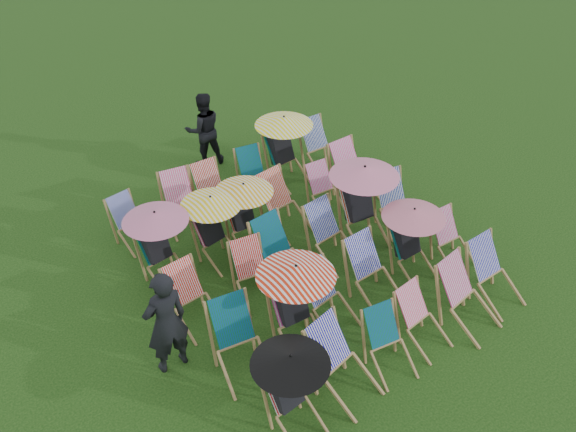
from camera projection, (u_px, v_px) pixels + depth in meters
ground at (310, 269)px, 10.65m from camera, size 100.00×100.00×0.00m
deckchair_0 at (293, 392)px, 7.90m from camera, size 0.99×1.06×1.18m
deckchair_1 at (344, 364)px, 8.39m from camera, size 0.86×1.06×1.03m
deckchair_2 at (390, 344)px, 8.77m from camera, size 0.68×0.86×0.86m
deckchair_3 at (424, 320)px, 9.14m from camera, size 0.66×0.85×0.86m
deckchair_4 at (469, 297)px, 9.40m from camera, size 0.81×1.03×1.02m
deckchair_5 at (496, 274)px, 9.83m from camera, size 0.67×0.92×0.98m
deckchair_6 at (240, 343)px, 8.68m from camera, size 0.80×1.02×1.02m
deckchair_7 at (297, 305)px, 8.99m from camera, size 1.13×1.18×1.33m
deckchair_8 at (330, 299)px, 9.43m from camera, size 0.74×0.94×0.93m
deckchair_9 at (374, 272)px, 9.86m from camera, size 0.69×0.94×0.99m
deckchair_10 at (413, 241)px, 10.24m from camera, size 1.01×1.06×1.20m
deckchair_11 at (453, 240)px, 10.61m from camera, size 0.58×0.80×0.84m
deckchair_12 at (193, 299)px, 9.44m from camera, size 0.67×0.89×0.92m
deckchair_13 at (255, 275)px, 9.88m from camera, size 0.72×0.91×0.90m
deckchair_14 at (282, 254)px, 10.19m from camera, size 0.77×1.00×1.02m
deckchair_15 at (332, 235)px, 10.60m from camera, size 0.73×0.95×0.97m
deckchair_16 at (364, 203)px, 10.88m from camera, size 1.19×1.25×1.41m
deckchair_17 at (397, 203)px, 11.35m from camera, size 0.79×0.98×0.95m
deckchair_18 at (160, 245)px, 10.13m from camera, size 1.04×1.12×1.24m
deckchair_19 at (214, 228)px, 10.52m from camera, size 1.01×1.09×1.19m
deckchair_20 at (245, 215)px, 10.82m from camera, size 1.00×1.05×1.19m
deckchair_21 at (284, 204)px, 11.27m from camera, size 0.78×1.00×1.01m
deckchair_22 at (326, 190)px, 11.79m from camera, size 0.61×0.80×0.83m
deckchair_23 at (354, 172)px, 12.10m from camera, size 0.69×0.95×1.01m
deckchair_24 at (132, 223)px, 10.99m from camera, size 0.66×0.84×0.83m
deckchair_25 at (182, 203)px, 11.36m from camera, size 0.77×0.96×0.95m
deckchair_26 at (214, 192)px, 11.63m from camera, size 0.64×0.88×0.93m
deckchair_27 at (255, 174)px, 12.18m from camera, size 0.70×0.88×0.86m
deckchair_28 at (286, 148)px, 12.42m from camera, size 1.12×1.19×1.33m
deckchair_29 at (321, 146)px, 12.91m from camera, size 0.64×0.89×0.96m
person_left at (166, 322)px, 8.53m from camera, size 0.62×0.41×1.69m
person_rear at (203, 129)px, 12.87m from camera, size 0.88×0.75×1.55m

